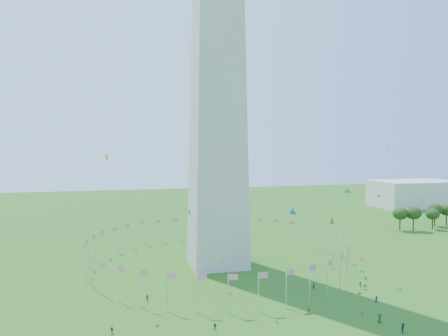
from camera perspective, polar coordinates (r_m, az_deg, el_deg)
The scene contains 6 objects.
ground at distance 95.66m, azimuth 6.59°, elevation -20.24°, with size 600.00×600.00×0.00m, color #215313.
flag_ring at distance 139.81m, azimuth -0.86°, elevation -10.78°, with size 80.24×80.24×9.00m.
gov_building_east_a at distance 296.20m, azimuth 23.63°, elevation -3.08°, with size 50.00×30.00×16.00m, color beige.
crowd at distance 102.21m, azimuth 12.49°, elevation -18.22°, with size 85.22×70.47×1.97m.
kites_aloft at distance 115.66m, azimuth 9.13°, elevation -4.91°, with size 94.20×63.99×40.74m.
tree_line_east at distance 223.18m, azimuth 26.11°, elevation -5.80°, with size 53.35×15.56×10.66m.
Camera 1 is at (-31.60, -82.12, 37.53)m, focal length 35.00 mm.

